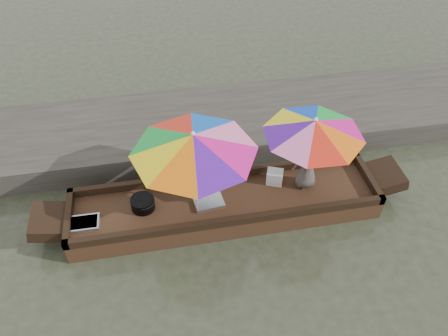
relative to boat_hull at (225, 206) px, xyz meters
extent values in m
plane|color=#2E3221|center=(0.00, 0.00, -0.17)|extent=(80.00, 80.00, 0.00)
cube|color=#2D2B26|center=(0.00, 2.20, 0.08)|extent=(22.00, 2.20, 0.50)
cube|color=black|center=(0.00, 0.00, 0.00)|extent=(5.28, 1.20, 0.35)
cylinder|color=black|center=(-1.39, 0.06, 0.28)|extent=(0.39, 0.39, 0.21)
cube|color=silver|center=(-2.34, -0.15, 0.22)|extent=(0.49, 0.34, 0.09)
cube|color=silver|center=(-0.29, -0.04, 0.21)|extent=(0.52, 0.39, 0.06)
cylinder|color=black|center=(-1.36, 0.04, 0.26)|extent=(0.34, 0.34, 0.16)
cube|color=silver|center=(0.94, 0.25, 0.30)|extent=(0.34, 0.31, 0.26)
imported|color=#4E4741|center=(1.44, 0.11, 0.68)|extent=(0.50, 0.33, 1.00)
camera|label=1|loc=(-0.93, -4.96, 5.71)|focal=35.00mm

